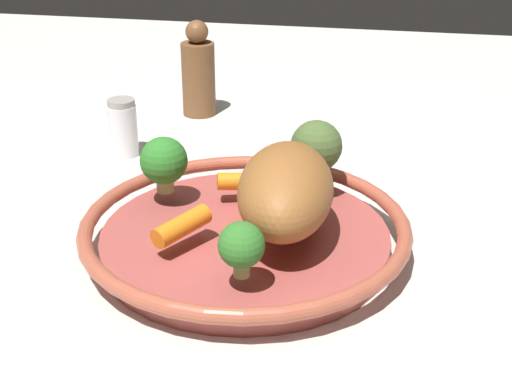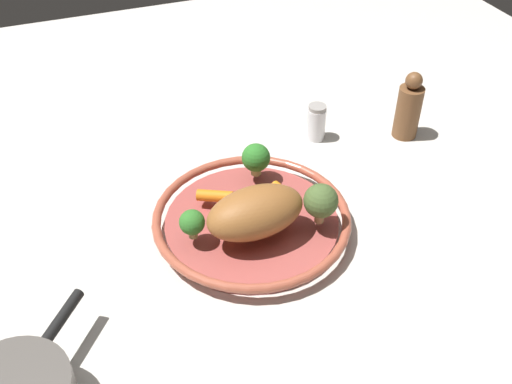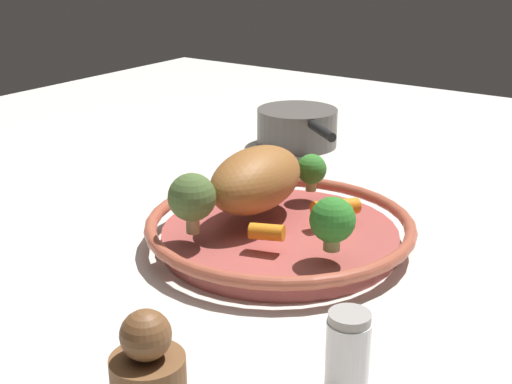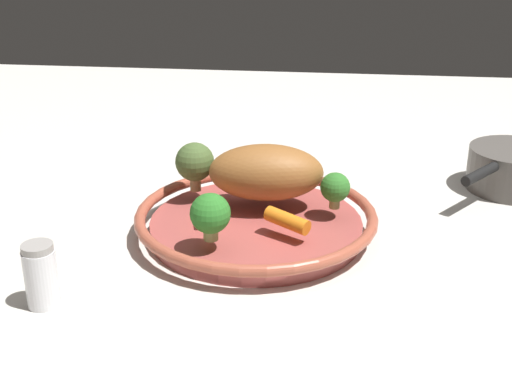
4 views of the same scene
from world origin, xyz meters
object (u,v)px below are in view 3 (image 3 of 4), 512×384
(baby_carrot_right, at_px, (336,208))
(broccoli_floret_small, at_px, (333,221))
(serving_bowl, at_px, (280,231))
(baby_carrot_back, at_px, (267,232))
(saucepan, at_px, (297,127))
(salt_shaker, at_px, (348,355))
(broccoli_floret_mid, at_px, (311,170))
(broccoli_floret_large, at_px, (192,198))
(roast_chicken_piece, at_px, (256,179))

(baby_carrot_right, distance_m, broccoli_floret_small, 0.11)
(serving_bowl, height_order, baby_carrot_back, baby_carrot_back)
(baby_carrot_back, height_order, saucepan, saucepan)
(salt_shaker, xyz_separation_m, saucepan, (-0.44, 0.62, -0.00))
(serving_bowl, xyz_separation_m, broccoli_floret_mid, (-0.02, 0.11, 0.05))
(serving_bowl, bearing_deg, broccoli_floret_large, -121.54)
(baby_carrot_right, xyz_separation_m, broccoli_floret_large, (-0.11, -0.15, 0.03))
(serving_bowl, relative_size, roast_chicken_piece, 2.06)
(roast_chicken_piece, bearing_deg, broccoli_floret_small, -21.37)
(broccoli_floret_mid, relative_size, salt_shaker, 0.66)
(broccoli_floret_large, bearing_deg, baby_carrot_back, 21.37)
(salt_shaker, bearing_deg, broccoli_floret_small, 122.88)
(serving_bowl, height_order, salt_shaker, salt_shaker)
(roast_chicken_piece, bearing_deg, broccoli_floret_mid, 76.77)
(roast_chicken_piece, bearing_deg, baby_carrot_back, -48.13)
(roast_chicken_piece, relative_size, salt_shaker, 2.09)
(baby_carrot_back, relative_size, saucepan, 0.20)
(serving_bowl, bearing_deg, baby_carrot_right, 42.03)
(serving_bowl, relative_size, salt_shaker, 4.32)
(serving_bowl, relative_size, broccoli_floret_mid, 6.53)
(roast_chicken_piece, distance_m, saucepan, 0.43)
(broccoli_floret_large, height_order, saucepan, broccoli_floret_large)
(saucepan, bearing_deg, roast_chicken_piece, -65.54)
(roast_chicken_piece, xyz_separation_m, broccoli_floret_large, (-0.02, -0.11, 0.00))
(broccoli_floret_mid, bearing_deg, broccoli_floret_small, -52.51)
(broccoli_floret_small, distance_m, broccoli_floret_large, 0.17)
(broccoli_floret_small, height_order, broccoli_floret_large, broccoli_floret_large)
(baby_carrot_back, relative_size, broccoli_floret_large, 0.55)
(roast_chicken_piece, bearing_deg, serving_bowl, -12.40)
(broccoli_floret_mid, height_order, salt_shaker, broccoli_floret_mid)
(broccoli_floret_small, distance_m, broccoli_floret_mid, 0.20)
(salt_shaker, bearing_deg, broccoli_floret_large, 155.29)
(baby_carrot_back, xyz_separation_m, broccoli_floret_small, (0.08, 0.02, 0.03))
(baby_carrot_back, distance_m, broccoli_floret_large, 0.10)
(roast_chicken_piece, height_order, broccoli_floret_small, roast_chicken_piece)
(serving_bowl, height_order, broccoli_floret_small, broccoli_floret_small)
(broccoli_floret_small, xyz_separation_m, salt_shaker, (0.12, -0.18, -0.04))
(serving_bowl, distance_m, baby_carrot_back, 0.08)
(serving_bowl, xyz_separation_m, saucepan, (-0.22, 0.40, 0.01))
(broccoli_floret_large, bearing_deg, baby_carrot_right, 52.19)
(baby_carrot_right, bearing_deg, salt_shaker, -59.30)
(roast_chicken_piece, distance_m, baby_carrot_right, 0.11)
(baby_carrot_back, relative_size, broccoli_floret_small, 0.65)
(baby_carrot_right, height_order, broccoli_floret_large, broccoli_floret_large)
(saucepan, bearing_deg, salt_shaker, -55.09)
(roast_chicken_piece, height_order, baby_carrot_right, roast_chicken_piece)
(broccoli_floret_small, bearing_deg, baby_carrot_right, 116.27)
(serving_bowl, relative_size, broccoli_floret_large, 4.61)
(serving_bowl, xyz_separation_m, broccoli_floret_large, (-0.06, -0.10, 0.06))
(roast_chicken_piece, height_order, salt_shaker, roast_chicken_piece)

